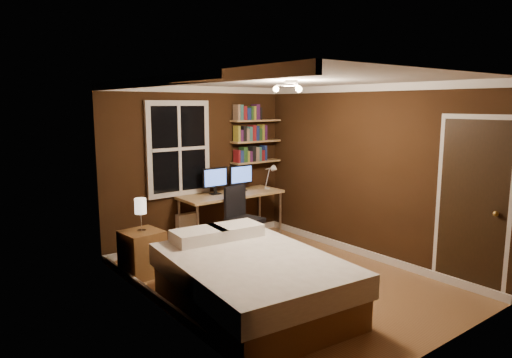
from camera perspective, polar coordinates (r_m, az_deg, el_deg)
floor at (r=5.97m, az=3.47°, el=-12.55°), size 4.20×4.20×0.00m
wall_back at (r=7.32m, az=-7.30°, el=1.61°), size 3.20×0.04×2.50m
wall_left at (r=4.74m, az=-11.13°, el=-2.67°), size 0.04×4.20×2.50m
wall_right at (r=6.77m, az=13.83°, el=0.80°), size 0.04×4.20×2.50m
ceiling at (r=5.55m, az=3.73°, el=12.18°), size 3.20×4.20×0.02m
window at (r=7.08m, az=-9.66°, el=3.74°), size 1.06×0.06×1.46m
door at (r=5.98m, az=25.37°, el=-3.13°), size 0.03×0.82×2.05m
door_knob at (r=5.83m, az=27.79°, el=-3.87°), size 0.06×0.06×0.06m
ceiling_fixture at (r=5.47m, az=4.42°, el=11.17°), size 0.44×0.44×0.18m
bookshelf_lower at (r=7.82m, az=-0.01°, el=2.18°), size 0.92×0.22×0.03m
books_row_lower at (r=7.80m, az=-0.01°, el=3.12°), size 0.60×0.16×0.23m
bookshelf_middle at (r=7.78m, az=-0.01°, el=4.73°), size 0.92×0.22×0.03m
books_row_middle at (r=7.77m, az=-0.01°, el=5.69°), size 0.60×0.16×0.23m
bookshelf_upper at (r=7.76m, az=-0.01°, el=7.31°), size 0.92×0.22×0.03m
books_row_upper at (r=7.76m, az=-0.01°, el=8.27°), size 0.48×0.16×0.23m
bed at (r=5.11m, az=-0.59°, el=-12.60°), size 1.76×2.31×0.74m
nightstand at (r=6.22m, az=-14.02°, el=-8.98°), size 0.52×0.52×0.59m
bedside_lamp at (r=6.08m, az=-14.21°, el=-4.37°), size 0.15×0.15×0.43m
radiator at (r=7.30m, az=-8.55°, el=-6.33°), size 0.36×0.12×0.53m
desk at (r=7.33m, az=-3.09°, el=-2.24°), size 1.71×0.64×0.81m
monitor_left at (r=7.22m, az=-5.13°, el=-0.25°), size 0.45×0.12×0.42m
monitor_right at (r=7.50m, az=-1.87°, el=0.14°), size 0.45×0.12×0.42m
desk_lamp at (r=7.60m, az=1.82°, el=0.32°), size 0.14×0.32×0.44m
office_chair at (r=6.93m, az=-1.71°, el=-6.07°), size 0.56×0.56×1.01m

